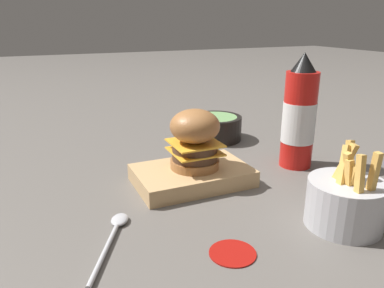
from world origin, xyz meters
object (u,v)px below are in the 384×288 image
Objects in this scene: serving_board at (192,175)px; ketchup_bottle at (299,117)px; burger at (195,138)px; fries_basket at (345,202)px; spoon at (114,231)px; side_bowl at (216,127)px.

serving_board is 0.27m from ketchup_bottle.
burger is at bearing -1.72° from ketchup_bottle.
burger is 0.47× the size of ketchup_bottle.
fries_basket is at bearing 120.88° from burger.
side_bowl is at bearing -17.96° from spoon.
burger is at bearing -29.79° from spoon.
fries_basket is at bearing 68.11° from ketchup_bottle.
spoon is at bearing -19.52° from fries_basket.
ketchup_bottle is 1.78× the size of side_bowl.
side_bowl is (-0.02, -0.48, -0.01)m from fries_basket.
ketchup_bottle is (-0.24, 0.01, 0.02)m from burger.
fries_basket reaches higher than side_bowl.
burger is 0.30m from side_bowl.
fries_basket is 0.79× the size of spoon.
serving_board is 1.66× the size of fries_basket.
side_bowl reaches higher than serving_board.
burger is 0.84× the size of side_bowl.
ketchup_bottle is 0.27m from fries_basket.
side_bowl is at bearing -72.97° from ketchup_bottle.
fries_basket is at bearing 122.22° from serving_board.
spoon is (0.34, -0.12, -0.04)m from fries_basket.
ketchup_bottle is 1.46× the size of spoon.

